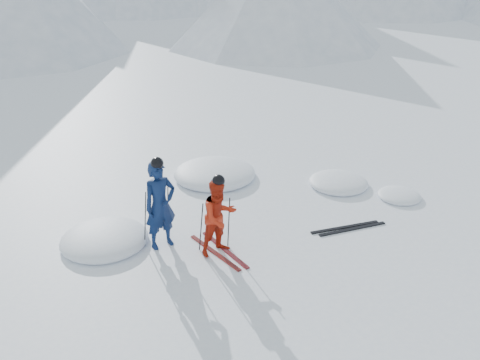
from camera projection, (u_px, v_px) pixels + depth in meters
ground at (303, 217)px, 12.11m from camera, size 160.00×160.00×0.00m
skier_blue at (160, 205)px, 10.57m from camera, size 0.75×0.54×1.94m
skier_red at (219, 217)px, 10.39m from camera, size 0.88×0.73×1.67m
pole_blue_left at (145, 219)px, 10.69m from camera, size 0.13×0.09×1.29m
pole_blue_right at (168, 211)px, 11.01m from camera, size 0.13×0.08×1.29m
pole_red_left at (201, 227)px, 10.57m from camera, size 0.11×0.09×1.11m
pole_red_right at (229, 222)px, 10.76m from camera, size 0.11×0.08×1.11m
ski_worn_left at (215, 252)px, 10.68m from camera, size 0.36×1.69×0.03m
ski_worn_right at (225, 249)px, 10.79m from camera, size 0.25×1.70×0.03m
ski_loose_a at (345, 227)px, 11.64m from camera, size 1.69×0.42×0.03m
ski_loose_b at (352, 229)px, 11.57m from camera, size 1.69×0.36×0.03m
snow_lumps at (220, 195)px, 13.18m from camera, size 8.72×5.15×0.50m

